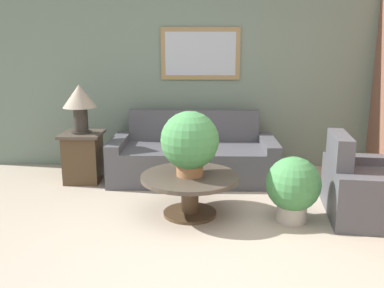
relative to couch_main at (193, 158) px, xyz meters
The scene contains 9 objects.
ground_plane 2.05m from the couch_main, 84.41° to the right, with size 20.00×20.00×0.00m, color tan.
wall_back 1.22m from the couch_main, 72.39° to the left, with size 6.47×0.09×2.60m.
couch_main is the anchor object (origin of this frame).
armchair 2.19m from the couch_main, 33.40° to the right, with size 1.04×1.10×0.85m.
coffee_table 1.20m from the couch_main, 90.65° to the right, with size 1.00×1.00×0.42m.
side_table 1.40m from the couch_main, behind, with size 0.50×0.50×0.63m.
table_lamp 1.59m from the couch_main, behind, with size 0.42×0.42×0.60m.
potted_plant_on_table 1.30m from the couch_main, 90.69° to the right, with size 0.58×0.58×0.66m.
potted_plant_floor 1.68m from the couch_main, 53.29° to the right, with size 0.54×0.54×0.66m.
Camera 1 is at (-0.10, -3.31, 1.75)m, focal length 40.00 mm.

